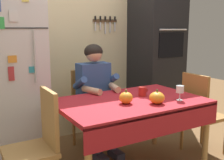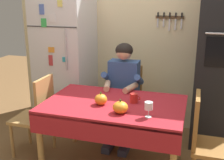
{
  "view_description": "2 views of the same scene",
  "coord_description": "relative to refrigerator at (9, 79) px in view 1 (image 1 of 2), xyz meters",
  "views": [
    {
      "loc": [
        -1.46,
        -2.03,
        1.42
      ],
      "look_at": [
        -0.14,
        0.2,
        0.93
      ],
      "focal_mm": 44.11,
      "sensor_mm": 36.0,
      "label": 1
    },
    {
      "loc": [
        0.76,
        -2.44,
        1.75
      ],
      "look_at": [
        -0.04,
        0.15,
        0.96
      ],
      "focal_mm": 44.94,
      "sensor_mm": 36.0,
      "label": 2
    }
  ],
  "objects": [
    {
      "name": "wine_glass",
      "position": [
        1.34,
        -1.12,
        -0.06
      ],
      "size": [
        0.07,
        0.07,
        0.14
      ],
      "color": "white",
      "rests_on": "dining_table"
    },
    {
      "name": "refrigerator",
      "position": [
        0.0,
        0.0,
        0.0
      ],
      "size": [
        0.68,
        0.71,
        1.8
      ],
      "color": "silver",
      "rests_on": "ground"
    },
    {
      "name": "chair_behind_person",
      "position": [
        0.88,
        -0.09,
        -0.39
      ],
      "size": [
        0.4,
        0.4,
        0.93
      ],
      "color": "#9E6B33",
      "rests_on": "ground"
    },
    {
      "name": "dining_table",
      "position": [
        0.95,
        -0.88,
        -0.24
      ],
      "size": [
        1.4,
        0.9,
        0.74
      ],
      "color": "tan",
      "rests_on": "ground"
    },
    {
      "name": "pumpkin_large",
      "position": [
        0.84,
        -0.95,
        -0.11
      ],
      "size": [
        0.13,
        0.13,
        0.13
      ],
      "color": "orange",
      "rests_on": "dining_table"
    },
    {
      "name": "coffee_mug",
      "position": [
        1.14,
        -0.8,
        -0.11
      ],
      "size": [
        0.11,
        0.08,
        0.09
      ],
      "color": "#B2231E",
      "rests_on": "dining_table"
    },
    {
      "name": "back_wall_assembly",
      "position": [
        1.0,
        0.39,
        0.4
      ],
      "size": [
        3.7,
        0.13,
        2.6
      ],
      "color": "beige",
      "rests_on": "ground"
    },
    {
      "name": "chair_right_side",
      "position": [
        1.85,
        -0.93,
        -0.39
      ],
      "size": [
        0.4,
        0.4,
        0.93
      ],
      "color": "#9E6B33",
      "rests_on": "ground"
    },
    {
      "name": "seated_person",
      "position": [
        0.88,
        -0.28,
        -0.16
      ],
      "size": [
        0.47,
        0.55,
        1.25
      ],
      "color": "#38384C",
      "rests_on": "ground"
    },
    {
      "name": "pumpkin_medium",
      "position": [
        1.08,
        -1.1,
        -0.1
      ],
      "size": [
        0.14,
        0.14,
        0.13
      ],
      "color": "orange",
      "rests_on": "dining_table"
    },
    {
      "name": "wall_oven",
      "position": [
        2.0,
        0.04,
        0.15
      ],
      "size": [
        0.6,
        0.64,
        2.1
      ],
      "color": "black",
      "rests_on": "ground"
    },
    {
      "name": "chair_left_side",
      "position": [
        0.05,
        -0.85,
        -0.39
      ],
      "size": [
        0.4,
        0.4,
        0.93
      ],
      "color": "tan",
      "rests_on": "ground"
    }
  ]
}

